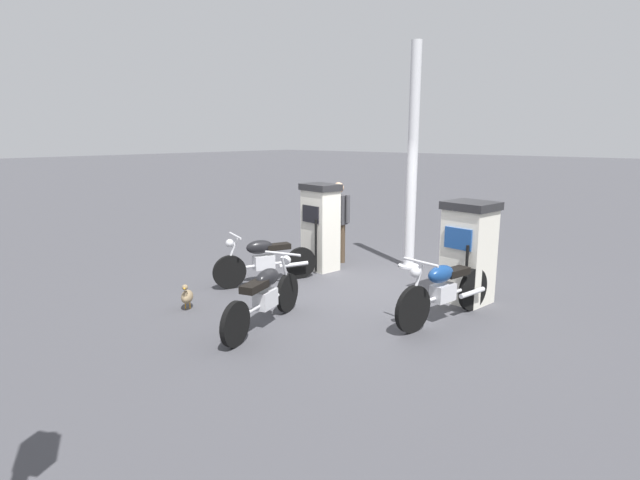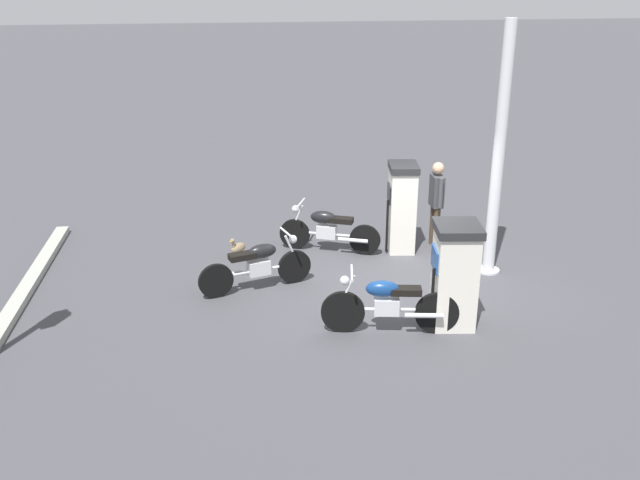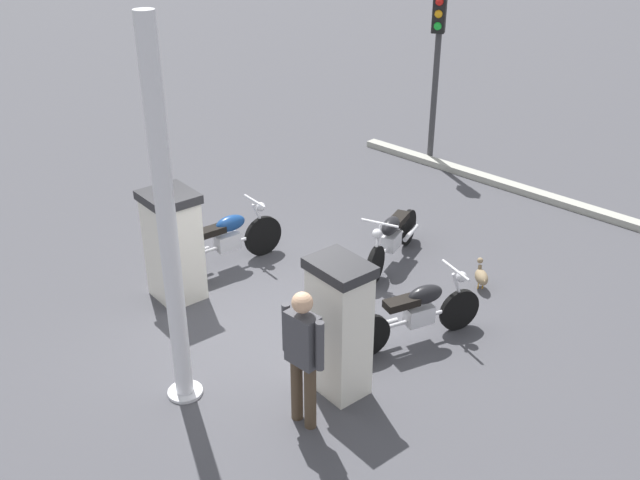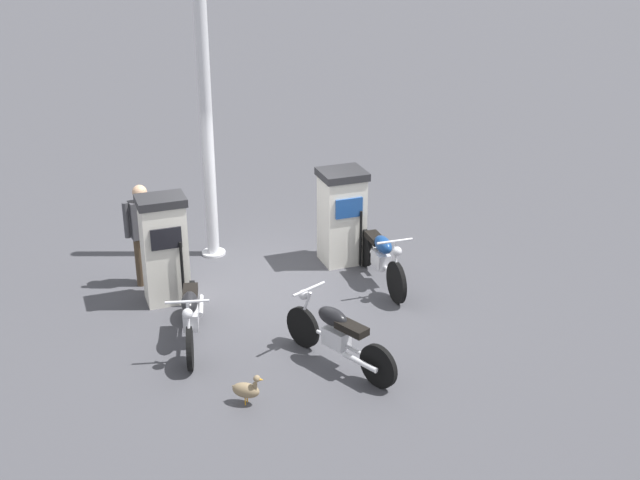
{
  "view_description": "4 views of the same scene",
  "coord_description": "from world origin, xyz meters",
  "views": [
    {
      "loc": [
        6.71,
        4.62,
        2.56
      ],
      "look_at": [
        0.97,
        -0.26,
        0.98
      ],
      "focal_mm": 28.11,
      "sensor_mm": 36.0,
      "label": 1
    },
    {
      "loc": [
        2.86,
        10.47,
        4.99
      ],
      "look_at": [
        1.25,
        -0.07,
        0.84
      ],
      "focal_mm": 39.5,
      "sensor_mm": 36.0,
      "label": 2
    },
    {
      "loc": [
        -5.5,
        -5.8,
        5.34
      ],
      "look_at": [
        0.81,
        -0.0,
        0.9
      ],
      "focal_mm": 40.24,
      "sensor_mm": 36.0,
      "label": 3
    },
    {
      "loc": [
        10.47,
        -4.77,
        5.87
      ],
      "look_at": [
        0.56,
        0.53,
        0.98
      ],
      "focal_mm": 47.04,
      "sensor_mm": 36.0,
      "label": 4
    }
  ],
  "objects": [
    {
      "name": "attendant_person",
      "position": [
        -1.19,
        -1.6,
        0.94
      ],
      "size": [
        0.22,
        0.57,
        1.64
      ],
      "color": "#473828",
      "rests_on": "ground"
    },
    {
      "name": "fuel_pump_near",
      "position": [
        -0.5,
        -1.5,
        0.84
      ],
      "size": [
        0.63,
        0.76,
        1.66
      ],
      "color": "silver",
      "rests_on": "ground"
    },
    {
      "name": "wandering_duck",
      "position": [
        2.55,
        -1.54,
        0.2
      ],
      "size": [
        0.36,
        0.37,
        0.42
      ],
      "color": "#847051",
      "rests_on": "ground"
    },
    {
      "name": "motorcycle_far_pump",
      "position": [
        0.52,
        1.62,
        0.46
      ],
      "size": [
        1.98,
        0.66,
        0.96
      ],
      "color": "black",
      "rests_on": "ground"
    },
    {
      "name": "fuel_pump_far",
      "position": [
        -0.5,
        1.5,
        0.8
      ],
      "size": [
        0.76,
        0.8,
        1.58
      ],
      "color": "silver",
      "rests_on": "ground"
    },
    {
      "name": "motorcycle_extra",
      "position": [
        2.27,
        -0.14,
        0.44
      ],
      "size": [
        1.89,
        0.74,
        0.93
      ],
      "color": "black",
      "rests_on": "ground"
    },
    {
      "name": "ground_plane",
      "position": [
        0.0,
        0.0,
        0.0
      ],
      "size": [
        120.0,
        120.0,
        0.0
      ],
      "primitive_type": "plane",
      "color": "#424247"
    },
    {
      "name": "motorcycle_near_pump",
      "position": [
        0.87,
        -1.62,
        0.45
      ],
      "size": [
        1.81,
        0.89,
        0.93
      ],
      "color": "black",
      "rests_on": "ground"
    },
    {
      "name": "canopy_support_pole",
      "position": [
        -1.76,
        -0.27,
        2.05
      ],
      "size": [
        0.4,
        0.4,
        4.26
      ],
      "color": "silver",
      "rests_on": "ground"
    }
  ]
}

